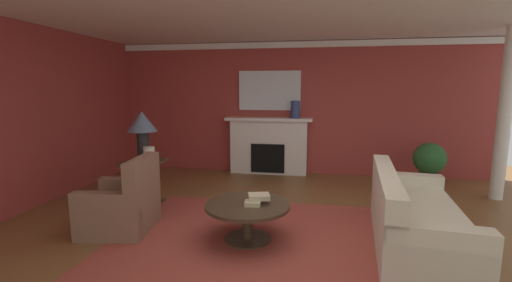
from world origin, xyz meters
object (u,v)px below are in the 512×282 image
object	(u,v)px
armchair_near_window	(123,207)
vase_mantel_right	(295,110)
coffee_table	(247,213)
side_table	(145,180)
sofa	(413,221)
mantel_mirror	(270,91)
vase_on_side_table	(149,155)
potted_plant	(429,162)
fireplace	(268,147)
table_lamp	(142,126)

from	to	relation	value
armchair_near_window	vase_mantel_right	bearing A→B (deg)	58.55
coffee_table	side_table	distance (m)	2.03
sofa	armchair_near_window	bearing A→B (deg)	-177.08
mantel_mirror	vase_on_side_table	size ratio (longest dim) A/B	5.41
mantel_mirror	sofa	xyz separation A→B (m)	(2.08, -3.20, -1.45)
sofa	vase_on_side_table	distance (m)	3.63
mantel_mirror	potted_plant	distance (m)	3.32
armchair_near_window	vase_on_side_table	size ratio (longest dim) A/B	3.97
mantel_mirror	side_table	world-z (taller)	mantel_mirror
vase_on_side_table	vase_mantel_right	bearing A→B (deg)	49.98
fireplace	table_lamp	xyz separation A→B (m)	(-1.60, -2.31, 0.66)
sofa	vase_mantel_right	distance (m)	3.56
side_table	potted_plant	bearing A→B (deg)	20.28
sofa	potted_plant	world-z (taller)	sofa
vase_on_side_table	vase_mantel_right	distance (m)	3.15
side_table	vase_mantel_right	bearing A→B (deg)	46.45
coffee_table	vase_on_side_table	world-z (taller)	vase_on_side_table
potted_plant	armchair_near_window	bearing A→B (deg)	-149.01
mantel_mirror	vase_mantel_right	world-z (taller)	mantel_mirror
mantel_mirror	potted_plant	size ratio (longest dim) A/B	1.55
vase_on_side_table	potted_plant	size ratio (longest dim) A/B	0.29
coffee_table	potted_plant	size ratio (longest dim) A/B	1.20
coffee_table	table_lamp	distance (m)	2.22
mantel_mirror	vase_mantel_right	distance (m)	0.69
vase_on_side_table	coffee_table	bearing A→B (deg)	-26.83
sofa	vase_mantel_right	xyz separation A→B (m)	(-1.53, 3.03, 1.07)
vase_mantel_right	potted_plant	size ratio (longest dim) A/B	0.42
coffee_table	potted_plant	xyz separation A→B (m)	(2.79, 2.65, 0.16)
coffee_table	side_table	bearing A→B (deg)	152.06
coffee_table	mantel_mirror	bearing A→B (deg)	93.36
fireplace	vase_mantel_right	bearing A→B (deg)	-5.14
table_lamp	fireplace	bearing A→B (deg)	55.32
mantel_mirror	coffee_table	xyz separation A→B (m)	(0.20, -3.38, -1.41)
vase_mantel_right	mantel_mirror	bearing A→B (deg)	162.82
table_lamp	vase_on_side_table	distance (m)	0.45
fireplace	potted_plant	distance (m)	3.05
table_lamp	potted_plant	bearing A→B (deg)	20.28
side_table	vase_mantel_right	size ratio (longest dim) A/B	1.98
coffee_table	vase_on_side_table	distance (m)	1.91
table_lamp	vase_mantel_right	world-z (taller)	vase_mantel_right
side_table	vase_on_side_table	size ratio (longest dim) A/B	2.92
mantel_mirror	sofa	world-z (taller)	mantel_mirror
vase_on_side_table	armchair_near_window	bearing A→B (deg)	-87.43
mantel_mirror	table_lamp	xyz separation A→B (m)	(-1.60, -2.43, -0.52)
sofa	potted_plant	distance (m)	2.63
mantel_mirror	table_lamp	bearing A→B (deg)	-123.33
side_table	potted_plant	world-z (taller)	potted_plant
vase_mantel_right	potted_plant	xyz separation A→B (m)	(2.43, -0.57, -0.87)
fireplace	vase_mantel_right	size ratio (longest dim) A/B	5.09
fireplace	table_lamp	size ratio (longest dim) A/B	2.40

